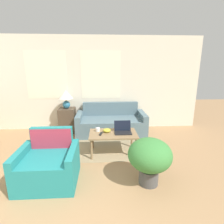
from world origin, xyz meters
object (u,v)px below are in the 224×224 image
object	(u,v)px
couch	(111,124)
cup_navy	(98,129)
coffee_table	(113,135)
laptop	(123,130)
snack_bowl	(107,130)
armchair	(49,165)
potted_plant	(150,157)
tv_remote	(101,134)
table_lamp	(66,97)

from	to	relation	value
couch	cup_navy	xyz separation A→B (m)	(-0.34, -1.05, 0.23)
coffee_table	couch	bearing A→B (deg)	89.00
laptop	snack_bowl	distance (m)	0.33
armchair	potted_plant	distance (m)	1.58
laptop	cup_navy	bearing A→B (deg)	168.43
coffee_table	cup_navy	xyz separation A→B (m)	(-0.32, 0.13, 0.09)
armchair	tv_remote	size ratio (longest dim) A/B	5.67
snack_bowl	tv_remote	size ratio (longest dim) A/B	1.06
couch	potted_plant	world-z (taller)	couch
table_lamp	armchair	bearing A→B (deg)	-87.12
laptop	snack_bowl	size ratio (longest dim) A/B	2.11
armchair	cup_navy	xyz separation A→B (m)	(0.76, 0.98, 0.22)
armchair	table_lamp	xyz separation A→B (m)	(-0.11, 2.17, 0.74)
coffee_table	cup_navy	size ratio (longest dim) A/B	10.58
potted_plant	laptop	bearing A→B (deg)	104.86
cup_navy	snack_bowl	size ratio (longest dim) A/B	0.56
potted_plant	couch	bearing A→B (deg)	101.82
cup_navy	tv_remote	size ratio (longest dim) A/B	0.59
coffee_table	snack_bowl	xyz separation A→B (m)	(-0.13, 0.06, 0.09)
armchair	snack_bowl	bearing A→B (deg)	44.12
snack_bowl	couch	bearing A→B (deg)	82.46
couch	coffee_table	size ratio (longest dim) A/B	1.88
armchair	cup_navy	distance (m)	1.26
couch	tv_remote	xyz separation A→B (m)	(-0.28, -1.24, 0.20)
snack_bowl	armchair	bearing A→B (deg)	-135.88
cup_navy	snack_bowl	world-z (taller)	snack_bowl
couch	laptop	distance (m)	1.20
table_lamp	tv_remote	world-z (taller)	table_lamp
tv_remote	potted_plant	xyz separation A→B (m)	(0.74, -0.98, 0.00)
coffee_table	table_lamp	bearing A→B (deg)	131.95
armchair	tv_remote	xyz separation A→B (m)	(0.82, 0.80, 0.19)
table_lamp	cup_navy	size ratio (longest dim) A/B	5.37
table_lamp	coffee_table	distance (m)	1.87
table_lamp	tv_remote	size ratio (longest dim) A/B	3.19
armchair	coffee_table	bearing A→B (deg)	38.47
table_lamp	snack_bowl	bearing A→B (deg)	-49.87
snack_bowl	tv_remote	distance (m)	0.18
couch	snack_bowl	size ratio (longest dim) A/B	11.16
table_lamp	laptop	world-z (taller)	table_lamp
tv_remote	potted_plant	size ratio (longest dim) A/B	0.21
couch	tv_remote	bearing A→B (deg)	-102.58
armchair	coffee_table	distance (m)	1.38
table_lamp	snack_bowl	size ratio (longest dim) A/B	3.02
table_lamp	cup_navy	xyz separation A→B (m)	(0.87, -1.19, -0.52)
armchair	snack_bowl	world-z (taller)	armchair
laptop	table_lamp	bearing A→B (deg)	137.02
coffee_table	potted_plant	world-z (taller)	potted_plant
cup_navy	snack_bowl	bearing A→B (deg)	-19.17
couch	laptop	xyz separation A→B (m)	(0.18, -1.16, 0.24)
potted_plant	armchair	bearing A→B (deg)	173.31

